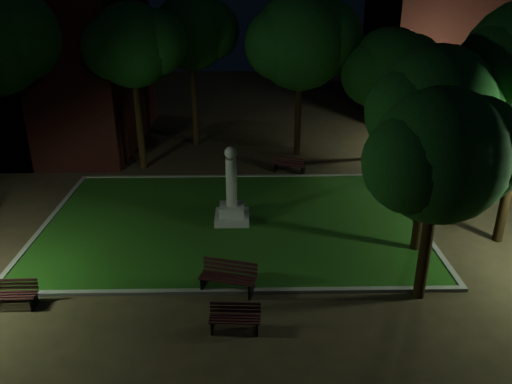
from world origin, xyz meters
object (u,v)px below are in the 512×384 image
bench_near_right (228,278)px  bench_right_side (448,206)px  bench_far_side (289,165)px  bench_near_left (235,318)px  bench_west_near (11,295)px  monument (232,201)px

bench_near_right → bench_right_side: 10.73m
bench_near_right → bench_far_side: (2.80, 10.66, -0.03)m
bench_near_left → bench_west_near: size_ratio=0.94×
bench_near_left → monument: bearing=95.1°
bench_right_side → bench_far_side: bearing=70.8°
monument → bench_right_side: bearing=3.8°
bench_near_right → bench_far_side: size_ratio=1.08×
bench_near_right → bench_west_near: size_ratio=1.22×
bench_near_right → bench_far_side: 11.02m
bench_right_side → bench_near_right: bearing=140.7°
bench_near_left → bench_far_side: size_ratio=0.83×
bench_near_right → bench_right_side: (9.18, 5.55, -0.08)m
bench_right_side → bench_far_side: size_ratio=0.90×
bench_near_left → bench_far_side: (2.56, 12.63, 0.06)m
bench_near_right → bench_right_side: bench_near_right is taller
monument → bench_right_side: size_ratio=2.01×
bench_near_right → bench_near_left: bearing=-67.1°
bench_west_near → bench_right_side: size_ratio=0.99×
bench_west_near → bench_far_side: 14.77m
bench_near_left → bench_west_near: 6.95m
monument → bench_near_right: 4.97m
bench_near_left → bench_right_side: (8.93, 7.52, 0.01)m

